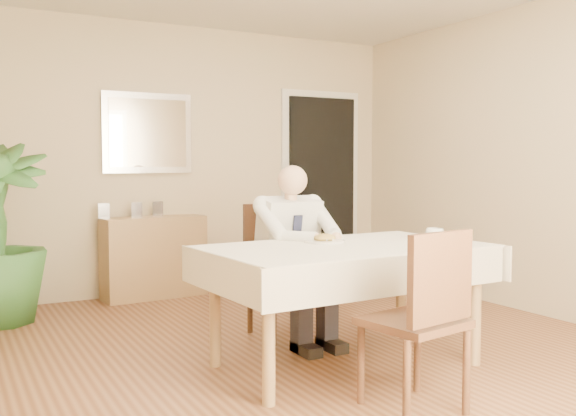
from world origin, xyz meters
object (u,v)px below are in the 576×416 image
chair_far (280,260)px  coffee_mug (435,235)px  chair_near (424,311)px  sideboard (154,257)px  dining_table (346,259)px  seated_man (299,245)px

chair_far → coffee_mug: chair_far is taller
chair_far → chair_near: bearing=-85.4°
sideboard → dining_table: bearing=-84.7°
dining_table → chair_far: 0.90m
coffee_mug → sideboard: 2.95m
chair_far → sideboard: (-0.45, 1.70, -0.16)m
chair_near → chair_far: bearing=76.7°
chair_far → chair_near: (-0.09, -1.73, -0.02)m
chair_near → coffee_mug: (0.67, 0.70, 0.27)m
dining_table → chair_far: size_ratio=1.85×
dining_table → chair_near: chair_near is taller
dining_table → coffee_mug: (0.58, -0.15, 0.13)m
seated_man → chair_far: bearing=90.0°
chair_near → sideboard: chair_near is taller
chair_near → coffee_mug: size_ratio=7.96×
seated_man → sideboard: 2.07m
chair_far → seated_man: 0.33m
sideboard → coffee_mug: bearing=-74.0°
coffee_mug → sideboard: (-1.03, 2.73, -0.42)m
sideboard → seated_man: bearing=-81.8°
coffee_mug → sideboard: bearing=110.6°
chair_near → sideboard: size_ratio=0.98×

